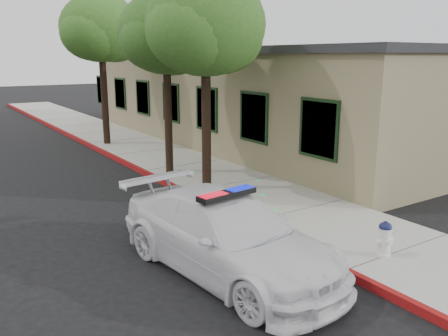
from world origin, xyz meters
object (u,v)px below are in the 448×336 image
clapboard_building (250,96)px  street_tree_far (102,31)px  street_tree_mid (166,38)px  street_tree_near (206,30)px  fire_hydrant (385,238)px  police_car (227,235)px

clapboard_building → street_tree_far: 7.00m
street_tree_mid → street_tree_near: bearing=-90.1°
clapboard_building → street_tree_mid: 7.38m
clapboard_building → fire_hydrant: (-5.57, -11.96, -1.63)m
clapboard_building → fire_hydrant: bearing=-115.0°
fire_hydrant → street_tree_near: (-0.41, 5.90, 4.12)m
police_car → street_tree_far: bearing=72.4°
fire_hydrant → street_tree_mid: size_ratio=0.12×
street_tree_mid → clapboard_building: bearing=31.2°
street_tree_far → fire_hydrant: bearing=-88.7°
street_tree_near → street_tree_far: size_ratio=0.94×
fire_hydrant → street_tree_near: size_ratio=0.12×
clapboard_building → police_car: 13.55m
street_tree_near → street_tree_far: 8.59m
clapboard_building → street_tree_far: bearing=156.8°
clapboard_building → street_tree_near: 8.87m
police_car → fire_hydrant: police_car is taller
clapboard_building → fire_hydrant: size_ratio=29.97×
clapboard_building → police_car: (-8.32, -10.60, -1.40)m
fire_hydrant → street_tree_far: size_ratio=0.11×
clapboard_building → police_car: clapboard_building is taller
street_tree_mid → fire_hydrant: bearing=-87.2°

